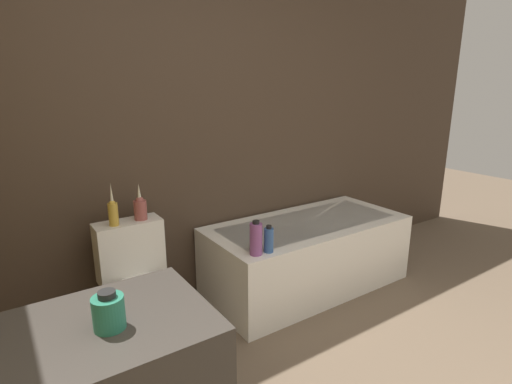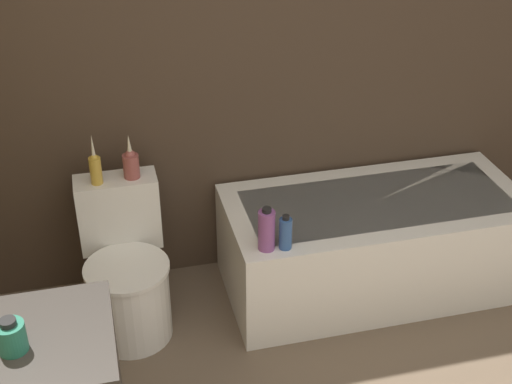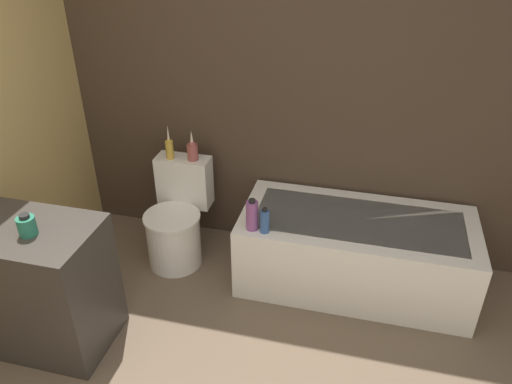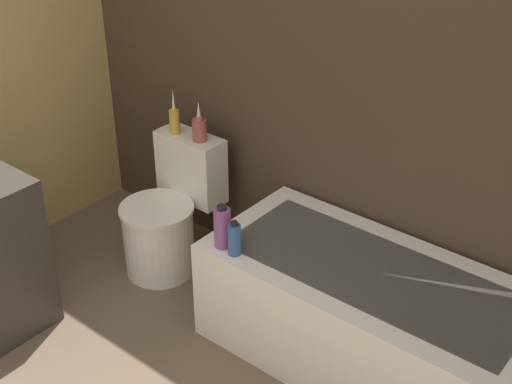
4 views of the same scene
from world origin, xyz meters
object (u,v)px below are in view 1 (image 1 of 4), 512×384
Objects in this scene: bathtub at (307,254)px; shampoo_bottle_tall at (256,239)px; shampoo_bottle_short at (269,240)px; vase_gold at (113,212)px; vase_silver at (140,207)px; toilet at (143,299)px; soap_bottle_glass at (109,312)px.

shampoo_bottle_tall is (-0.67, -0.27, 0.37)m from bathtub.
vase_gold is at bearing 151.16° from shampoo_bottle_short.
bathtub is 1.36m from vase_silver.
toilet is 5.89× the size of soap_bottle_glass.
soap_bottle_glass reaches higher than shampoo_bottle_tall.
vase_gold is 0.17m from vase_silver.
bathtub is 0.81m from shampoo_bottle_tall.
soap_bottle_glass reaches higher than toilet.
toilet is at bearing -113.48° from vase_silver.
bathtub is 6.03× the size of vase_gold.
toilet is 0.77m from shampoo_bottle_tall.
soap_bottle_glass is (-0.41, -1.00, 0.57)m from toilet.
shampoo_bottle_short is at bearing -9.58° from shampoo_bottle_tall.
vase_gold reaches higher than vase_silver.
vase_gold is 0.87m from shampoo_bottle_tall.
vase_silver reaches higher than bathtub.
soap_bottle_glass is 0.48× the size of vase_gold.
shampoo_bottle_short is (1.14, 0.73, -0.26)m from soap_bottle_glass.
shampoo_bottle_short is (0.73, -0.27, 0.31)m from toilet.
toilet is 2.85× the size of vase_gold.
vase_gold is 1.18× the size of shampoo_bottle_tall.
bathtub is at bearing -8.45° from vase_silver.
bathtub is at bearing 26.29° from shampoo_bottle_short.
vase_gold reaches higher than shampoo_bottle_tall.
toilet is 0.55m from vase_silver.
shampoo_bottle_short is (0.09, -0.01, -0.02)m from shampoo_bottle_tall.
toilet is (-1.31, -0.01, 0.04)m from bathtub.
bathtub is 2.09m from soap_bottle_glass.
toilet is at bearing -179.46° from bathtub.
toilet is at bearing 159.46° from shampoo_bottle_short.
toilet is at bearing 67.90° from soap_bottle_glass.
vase_silver reaches higher than toilet.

